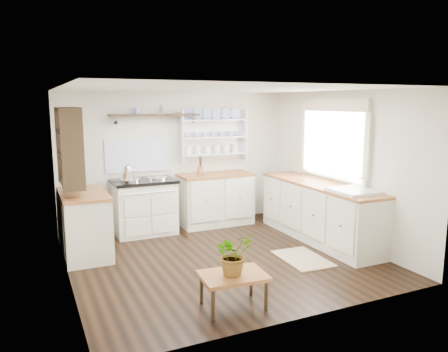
{
  "coord_description": "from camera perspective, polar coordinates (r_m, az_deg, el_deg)",
  "views": [
    {
      "loc": [
        -2.39,
        -5.26,
        2.13
      ],
      "look_at": [
        0.14,
        0.25,
        1.1
      ],
      "focal_mm": 35.0,
      "sensor_mm": 36.0,
      "label": 1
    }
  ],
  "objects": [
    {
      "name": "ceiling",
      "position": [
        5.78,
        -0.25,
        11.33
      ],
      "size": [
        4.0,
        3.8,
        0.01
      ],
      "primitive_type": "cube",
      "color": "white",
      "rests_on": "wall_back"
    },
    {
      "name": "center_table",
      "position": [
        4.66,
        1.22,
        -13.21
      ],
      "size": [
        0.71,
        0.54,
        0.37
      ],
      "rotation": [
        0.0,
        0.0,
        -0.08
      ],
      "color": "brown",
      "rests_on": "floor"
    },
    {
      "name": "wall_back",
      "position": [
        7.61,
        -6.18,
        2.19
      ],
      "size": [
        4.0,
        0.02,
        2.3
      ],
      "primitive_type": "cube",
      "color": "beige",
      "rests_on": "ground"
    },
    {
      "name": "plate_rack",
      "position": [
        7.76,
        -1.58,
        5.4
      ],
      "size": [
        1.2,
        0.22,
        0.9
      ],
      "color": "white",
      "rests_on": "wall_back"
    },
    {
      "name": "window",
      "position": [
        6.96,
        14.05,
        4.7
      ],
      "size": [
        0.08,
        1.55,
        1.22
      ],
      "color": "white",
      "rests_on": "wall_right"
    },
    {
      "name": "kettle",
      "position": [
        6.94,
        -12.46,
        0.43
      ],
      "size": [
        0.19,
        0.19,
        0.23
      ],
      "primitive_type": null,
      "color": "silver",
      "rests_on": "aga_cooker"
    },
    {
      "name": "floor",
      "position": [
        6.15,
        -0.23,
        -10.6
      ],
      "size": [
        4.0,
        3.8,
        0.01
      ],
      "primitive_type": "cube",
      "color": "black",
      "rests_on": "ground"
    },
    {
      "name": "back_cabinets",
      "position": [
        7.66,
        -1.11,
        -2.94
      ],
      "size": [
        1.27,
        0.63,
        0.9
      ],
      "color": "#EFEACE",
      "rests_on": "floor"
    },
    {
      "name": "left_shelving",
      "position": [
        6.21,
        -19.54,
        3.73
      ],
      "size": [
        0.28,
        0.8,
        1.05
      ],
      "primitive_type": "cube",
      "color": "black",
      "rests_on": "wall_left"
    },
    {
      "name": "potted_plant",
      "position": [
        4.56,
        1.23,
        -10.13
      ],
      "size": [
        0.45,
        0.41,
        0.44
      ],
      "primitive_type": "imported",
      "rotation": [
        0.0,
        0.0,
        0.17
      ],
      "color": "#3F7233",
      "rests_on": "center_table"
    },
    {
      "name": "aga_cooker",
      "position": [
        7.23,
        -10.32,
        -3.9
      ],
      "size": [
        1.0,
        0.7,
        0.92
      ],
      "color": "silver",
      "rests_on": "floor"
    },
    {
      "name": "belfast_sink",
      "position": [
        6.3,
        16.54,
        -2.94
      ],
      "size": [
        0.55,
        0.6,
        0.45
      ],
      "color": "white",
      "rests_on": "right_cabinets"
    },
    {
      "name": "high_shelf",
      "position": [
        7.31,
        -8.98,
        7.79
      ],
      "size": [
        1.5,
        0.29,
        0.16
      ],
      "color": "black",
      "rests_on": "wall_back"
    },
    {
      "name": "right_cabinets",
      "position": [
        6.94,
        12.33,
        -4.5
      ],
      "size": [
        0.62,
        2.43,
        0.9
      ],
      "color": "#EFEACE",
      "rests_on": "floor"
    },
    {
      "name": "left_cabinets",
      "position": [
        6.42,
        -17.75,
        -5.91
      ],
      "size": [
        0.62,
        1.13,
        0.9
      ],
      "color": "#EFEACE",
      "rests_on": "floor"
    },
    {
      "name": "wall_left",
      "position": [
        5.36,
        -20.1,
        -1.48
      ],
      "size": [
        0.02,
        3.8,
        2.3
      ],
      "primitive_type": "cube",
      "color": "beige",
      "rests_on": "ground"
    },
    {
      "name": "utensil_crock",
      "position": [
        7.55,
        -3.11,
        0.79
      ],
      "size": [
        0.1,
        0.1,
        0.12
      ],
      "primitive_type": "cylinder",
      "color": "#9C6839",
      "rests_on": "back_cabinets"
    },
    {
      "name": "wall_right",
      "position": [
        6.92,
        15.02,
        1.17
      ],
      "size": [
        0.02,
        3.8,
        2.3
      ],
      "primitive_type": "cube",
      "color": "beige",
      "rests_on": "ground"
    },
    {
      "name": "floor_rug",
      "position": [
        6.19,
        10.23,
        -10.57
      ],
      "size": [
        0.59,
        0.87,
        0.02
      ],
      "primitive_type": "cube",
      "rotation": [
        0.0,
        0.0,
        -0.05
      ],
      "color": "olive",
      "rests_on": "floor"
    }
  ]
}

